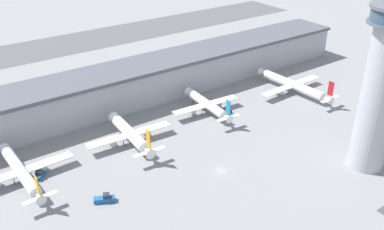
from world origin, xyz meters
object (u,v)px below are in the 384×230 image
Objects in this scene: airplane_gate_alpha at (21,172)px; service_truck_baggage at (229,112)px; control_tower at (382,85)px; airplane_gate_delta at (293,85)px; airplane_gate_bravo at (130,134)px; airplane_gate_charlie at (207,104)px; service_truck_catering at (105,199)px; service_truck_fuel at (40,175)px.

airplane_gate_alpha is 92.21m from service_truck_baggage.
airplane_gate_delta is at bearing 66.52° from control_tower.
airplane_gate_bravo is 41.28m from airplane_gate_charlie.
airplane_gate_delta reaches higher than service_truck_catering.
service_truck_fuel is 86.31m from service_truck_baggage.
airplane_gate_bravo is at bearing 48.24° from service_truck_catering.
airplane_gate_alpha is 5.13× the size of service_truck_baggage.
airplane_gate_bravo reaches higher than service_truck_baggage.
control_tower reaches higher than airplane_gate_alpha.
airplane_gate_bravo reaches higher than service_truck_fuel.
airplane_gate_bravo reaches higher than airplane_gate_alpha.
airplane_gate_alpha reaches higher than service_truck_fuel.
airplane_gate_alpha is 32.88m from service_truck_catering.
control_tower is at bearing -30.59° from airplane_gate_alpha.
airplane_gate_bravo is 1.04× the size of airplane_gate_charlie.
service_truck_baggage is (92.12, -2.20, -3.30)m from airplane_gate_alpha.
airplane_gate_bravo is 6.33× the size of service_truck_fuel.
service_truck_fuel is at bearing 148.34° from control_tower.
service_truck_baggage is at bearing 18.54° from service_truck_catering.
airplane_gate_bravo is (-64.01, 63.80, -27.82)m from control_tower.
airplane_gate_charlie is (84.27, 3.86, 0.33)m from airplane_gate_alpha.
airplane_gate_alpha is at bearing 149.41° from control_tower.
airplane_gate_alpha is at bearing 171.63° from service_truck_fuel.
airplane_gate_alpha is 1.14× the size of airplane_gate_charlie.
airplane_gate_charlie is 78.67m from service_truck_fuel.
service_truck_catering is (18.78, -26.79, -3.17)m from airplane_gate_alpha.
control_tower reaches higher than airplane_gate_delta.
airplane_gate_bravo is at bearing 177.80° from airplane_gate_delta.
airplane_gate_delta reaches higher than airplane_gate_charlie.
airplane_gate_delta reaches higher than service_truck_fuel.
service_truck_catering reaches higher than service_truck_fuel.
airplane_gate_delta is (26.21, 60.33, -28.25)m from control_tower.
airplane_gate_bravo is 0.78× the size of airplane_gate_delta.
airplane_gate_delta is 8.09× the size of service_truck_fuel.
airplane_gate_charlie is at bearing 25.08° from service_truck_catering.
airplane_gate_delta is at bearing -7.95° from airplane_gate_charlie.
airplane_gate_delta is at bearing -2.20° from airplane_gate_bravo.
airplane_gate_delta is at bearing -1.29° from airplane_gate_alpha.
control_tower is 8.57× the size of service_truck_baggage.
service_truck_catering is at bearing -161.46° from service_truck_baggage.
airplane_gate_charlie is at bearing 172.05° from airplane_gate_delta.
control_tower is 70.35m from service_truck_baggage.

